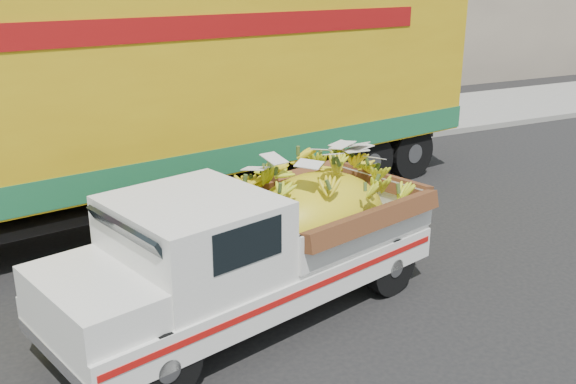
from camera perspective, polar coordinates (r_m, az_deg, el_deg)
ground at (r=8.18m, az=3.97°, el=-11.32°), size 100.00×100.00×0.00m
curb at (r=14.19m, az=-10.91°, el=1.95°), size 60.00×0.25×0.15m
sidewalk at (r=16.15m, az=-13.09°, el=3.83°), size 60.00×4.00×0.14m
building_right at (r=28.34m, az=11.93°, el=16.15°), size 14.00×6.00×6.00m
pickup_truck at (r=8.08m, az=-1.41°, el=-4.21°), size 5.27×3.00×1.75m
semi_trailer at (r=11.37m, az=-9.11°, el=8.54°), size 12.07×4.42×3.80m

